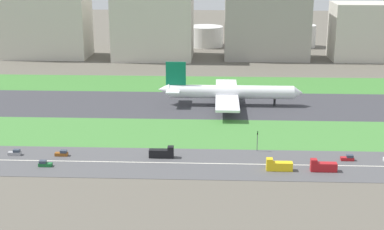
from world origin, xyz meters
The scene contains 22 objects.
ground_plane centered at (0.00, 0.00, 0.00)m, with size 800.00×800.00×0.00m, color #5B564C.
runway centered at (0.00, 0.00, 0.05)m, with size 280.00×46.00×0.10m, color #38383D.
grass_median_north centered at (0.00, 41.00, 0.05)m, with size 280.00×36.00×0.10m, color #3D7A33.
grass_median_south centered at (0.00, -41.00, 0.05)m, with size 280.00×36.00×0.10m, color #427F38.
highway centered at (0.00, -73.00, 0.05)m, with size 280.00×28.00×0.10m, color #4C4C4F.
highway_centerline centered at (0.00, -73.00, 0.11)m, with size 266.00×0.50×0.01m, color silver.
airliner centered at (25.10, 0.00, 6.23)m, with size 65.00×56.00×19.70m.
truck_0 centered at (40.46, -78.00, 1.67)m, with size 8.40×2.50×4.00m.
truck_2 centered at (1.95, -68.00, 1.67)m, with size 8.40×2.50×4.00m.
car_0 centered at (-35.76, -78.00, 0.92)m, with size 4.40×1.80×2.00m.
car_2 centered at (64.74, -68.00, 0.92)m, with size 4.40×1.80×2.00m.
truck_1 centered at (54.58, -78.00, 1.67)m, with size 8.40×2.50×4.00m.
car_5 centered at (-32.67, -68.00, 0.92)m, with size 4.40×1.80×2.00m.
car_1 centered at (-49.06, -68.00, 0.92)m, with size 4.40×1.80×2.00m.
traffic_light centered at (34.74, -60.01, 4.29)m, with size 0.36×0.50×7.20m.
terminal_building centered at (-90.00, 114.00, 27.02)m, with size 54.04×30.26×54.04m, color beige.
hangar_building centered at (-20.76, 114.00, 26.21)m, with size 49.65×38.76×52.41m, color beige.
office_tower centered at (51.16, 114.00, 24.31)m, with size 52.99×26.60×48.63m, color #9E998E.
cargo_warehouse centered at (120.38, 114.00, 17.76)m, with size 56.84×28.59×35.52m, color beige.
fuel_tank_west centered at (11.52, 159.00, 7.16)m, with size 24.60×24.60×14.32m, color silver.
fuel_tank_centre centered at (49.26, 159.00, 8.95)m, with size 24.58×24.58×17.90m, color silver.
fuel_tank_east centered at (81.05, 159.00, 7.84)m, with size 17.47×17.47×15.67m, color silver.
Camera 1 is at (20.51, -250.97, 69.53)m, focal length 53.64 mm.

